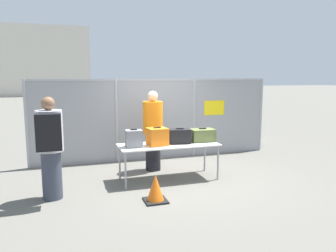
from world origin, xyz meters
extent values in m
plane|color=#605E56|center=(0.00, 0.00, 0.00)|extent=(120.00, 120.00, 0.00)
cylinder|color=#9EA0A5|center=(-3.17, 1.71, 1.05)|extent=(0.07, 0.07, 2.11)
cylinder|color=#9EA0A5|center=(-1.06, 1.71, 1.05)|extent=(0.07, 0.07, 2.11)
cylinder|color=#9EA0A5|center=(1.06, 1.71, 1.05)|extent=(0.07, 0.07, 2.11)
cylinder|color=#9EA0A5|center=(3.17, 1.71, 1.05)|extent=(0.07, 0.07, 2.11)
cube|color=gray|center=(0.00, 1.71, 1.05)|extent=(6.34, 0.01, 2.11)
cube|color=#9EA0A5|center=(0.00, 1.71, 2.08)|extent=(6.34, 0.04, 0.04)
cube|color=yellow|center=(1.66, 1.70, 1.31)|extent=(0.60, 0.01, 0.40)
cube|color=silver|center=(-0.26, -0.10, 0.75)|extent=(2.09, 0.80, 0.02)
cylinder|color=#99999E|center=(-1.24, -0.44, 0.37)|extent=(0.04, 0.04, 0.73)
cylinder|color=#99999E|center=(0.73, -0.44, 0.37)|extent=(0.04, 0.04, 0.73)
cylinder|color=#99999E|center=(-1.24, 0.24, 0.37)|extent=(0.04, 0.04, 0.73)
cylinder|color=#99999E|center=(0.73, 0.24, 0.37)|extent=(0.04, 0.04, 0.73)
cube|color=slate|center=(-1.01, -0.15, 0.93)|extent=(0.35, 0.29, 0.35)
cube|color=black|center=(-1.01, -0.15, 1.12)|extent=(0.13, 0.03, 0.02)
cube|color=orange|center=(-0.51, -0.13, 0.94)|extent=(0.42, 0.39, 0.36)
cube|color=black|center=(-0.51, -0.13, 1.13)|extent=(0.16, 0.04, 0.02)
cube|color=black|center=(-0.01, -0.10, 0.91)|extent=(0.49, 0.33, 0.31)
cube|color=black|center=(-0.01, -0.10, 1.08)|extent=(0.16, 0.05, 0.02)
cube|color=#566033|center=(0.54, -0.04, 0.89)|extent=(0.53, 0.38, 0.27)
cube|color=black|center=(0.54, -0.04, 1.04)|extent=(0.16, 0.03, 0.02)
cylinder|color=#383D4C|center=(-2.58, -0.52, 0.43)|extent=(0.34, 0.34, 0.87)
cylinder|color=#B2B2B7|center=(-2.58, -0.52, 1.23)|extent=(0.45, 0.45, 0.72)
sphere|color=brown|center=(-2.58, -0.52, 1.71)|extent=(0.23, 0.23, 0.23)
cube|color=black|center=(-2.58, -0.87, 1.26)|extent=(0.41, 0.25, 0.61)
cylinder|color=black|center=(-0.39, 0.67, 0.44)|extent=(0.35, 0.35, 0.87)
cylinder|color=orange|center=(-0.39, 0.67, 1.24)|extent=(0.46, 0.46, 0.73)
sphere|color=beige|center=(-0.39, 0.67, 1.72)|extent=(0.24, 0.24, 0.24)
cube|color=white|center=(2.52, 3.21, 0.43)|extent=(2.41, 1.33, 0.53)
sphere|color=black|center=(2.10, 2.49, 0.30)|extent=(0.59, 0.59, 0.59)
sphere|color=black|center=(2.10, 3.94, 0.30)|extent=(0.59, 0.59, 0.59)
cylinder|color=#59595B|center=(0.90, 3.21, 0.21)|extent=(0.84, 0.06, 0.06)
cube|color=beige|center=(-5.87, 37.74, 3.81)|extent=(13.30, 12.49, 7.61)
cube|color=black|center=(-0.86, -1.23, 0.01)|extent=(0.39, 0.39, 0.03)
cone|color=orange|center=(-0.86, -1.23, 0.24)|extent=(0.31, 0.31, 0.49)
camera|label=1|loc=(-2.34, -6.51, 2.17)|focal=35.00mm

